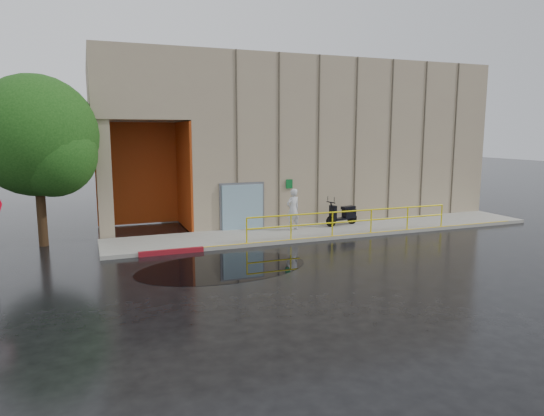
% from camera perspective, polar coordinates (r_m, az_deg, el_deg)
% --- Properties ---
extents(ground, '(120.00, 120.00, 0.00)m').
position_cam_1_polar(ground, '(16.58, 2.09, -6.80)').
color(ground, black).
rests_on(ground, ground).
extents(sidewalk, '(20.00, 3.00, 0.15)m').
position_cam_1_polar(sidewalk, '(22.20, 7.04, -2.60)').
color(sidewalk, gray).
rests_on(sidewalk, ground).
extents(building, '(20.00, 10.17, 8.00)m').
position_cam_1_polar(building, '(28.06, 2.93, 8.36)').
color(building, tan).
rests_on(building, ground).
extents(guardrail, '(9.56, 0.06, 1.03)m').
position_cam_1_polar(guardrail, '(21.05, 9.40, -1.62)').
color(guardrail, yellow).
rests_on(guardrail, sidewalk).
extents(person, '(0.78, 0.63, 1.86)m').
position_cam_1_polar(person, '(21.59, 2.49, -0.16)').
color(person, silver).
rests_on(person, sidewalk).
extents(scooter, '(1.85, 0.94, 1.40)m').
position_cam_1_polar(scooter, '(22.89, 8.28, -0.03)').
color(scooter, black).
rests_on(scooter, sidewalk).
extents(red_curb, '(2.40, 0.19, 0.18)m').
position_cam_1_polar(red_curb, '(18.45, -11.74, -5.06)').
color(red_curb, maroon).
rests_on(red_curb, ground).
extents(puddle, '(6.05, 3.95, 0.01)m').
position_cam_1_polar(puddle, '(16.42, -5.81, -6.98)').
color(puddle, black).
rests_on(puddle, ground).
extents(tree_near, '(4.68, 4.68, 6.69)m').
position_cam_1_polar(tree_near, '(20.79, -25.62, 7.17)').
color(tree_near, black).
rests_on(tree_near, ground).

